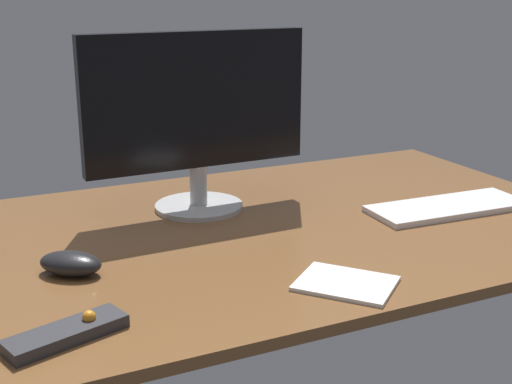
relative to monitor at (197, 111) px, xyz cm
name	(u,v)px	position (x,y,z in cm)	size (l,w,h in cm)	color
desk	(262,232)	(7.14, -16.59, -22.36)	(140.00, 84.00, 2.00)	brown
monitor	(197,111)	(0.00, 0.00, 0.00)	(48.79, 19.05, 37.86)	#BEBEBE
keyboard	(448,207)	(48.37, -24.10, -20.72)	(35.44, 13.00, 1.28)	white
computer_mouse	(71,263)	(-32.26, -24.05, -19.42)	(11.06, 6.45, 3.87)	black
media_remote	(67,333)	(-37.25, -46.53, -20.38)	(17.89, 10.18, 3.16)	#2D2D33
notepad	(345,284)	(7.07, -47.92, -21.03)	(15.29, 11.77, 0.67)	white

